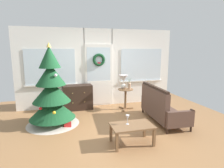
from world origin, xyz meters
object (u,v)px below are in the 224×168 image
(flower_vase, at_px, (129,86))
(coffee_table, at_px, (132,128))
(wine_glass, at_px, (128,117))
(settee_sofa, at_px, (160,107))
(gift_box, at_px, (68,124))
(christmas_tree, at_px, (52,95))
(side_table, at_px, (125,95))
(table_lamp, at_px, (123,80))
(dresser_cabinet, at_px, (78,97))

(flower_vase, bearing_deg, coffee_table, -108.79)
(coffee_table, xyz_separation_m, wine_glass, (-0.08, 0.06, 0.20))
(flower_vase, relative_size, wine_glass, 1.79)
(settee_sofa, relative_size, gift_box, 9.94)
(christmas_tree, relative_size, side_table, 3.10)
(side_table, relative_size, flower_vase, 1.89)
(side_table, distance_m, coffee_table, 2.23)
(side_table, relative_size, wine_glass, 3.39)
(settee_sofa, distance_m, flower_vase, 1.29)
(coffee_table, relative_size, wine_glass, 4.31)
(coffee_table, bearing_deg, table_lamp, 75.89)
(settee_sofa, height_order, side_table, settee_sofa)
(flower_vase, height_order, coffee_table, flower_vase)
(christmas_tree, height_order, table_lamp, christmas_tree)
(gift_box, bearing_deg, table_lamp, 29.23)
(table_lamp, bearing_deg, settee_sofa, -63.51)
(flower_vase, relative_size, coffee_table, 0.42)
(table_lamp, xyz_separation_m, flower_vase, (0.16, -0.10, -0.17))
(table_lamp, relative_size, flower_vase, 1.26)
(dresser_cabinet, bearing_deg, table_lamp, -14.87)
(side_table, height_order, wine_glass, side_table)
(table_lamp, distance_m, coffee_table, 2.33)
(flower_vase, distance_m, wine_glass, 2.19)
(dresser_cabinet, relative_size, side_table, 1.38)
(christmas_tree, distance_m, settee_sofa, 2.82)
(christmas_tree, bearing_deg, wine_glass, -43.70)
(settee_sofa, xyz_separation_m, flower_vase, (-0.46, 1.14, 0.40))
(wine_glass, xyz_separation_m, gift_box, (-1.15, 1.13, -0.46))
(wine_glass, distance_m, gift_box, 1.68)
(dresser_cabinet, bearing_deg, gift_box, -105.54)
(dresser_cabinet, xyz_separation_m, table_lamp, (1.40, -0.37, 0.56))
(table_lamp, bearing_deg, side_table, -33.69)
(coffee_table, bearing_deg, dresser_cabinet, 108.32)
(table_lamp, xyz_separation_m, gift_box, (-1.77, -0.99, -0.86))
(christmas_tree, xyz_separation_m, settee_sofa, (2.74, -0.54, -0.37))
(settee_sofa, height_order, gift_box, settee_sofa)
(christmas_tree, height_order, gift_box, christmas_tree)
(flower_vase, xyz_separation_m, coffee_table, (-0.71, -2.08, -0.44))
(christmas_tree, xyz_separation_m, side_table, (2.18, 0.65, -0.28))
(gift_box, bearing_deg, side_table, 27.45)
(dresser_cabinet, bearing_deg, christmas_tree, -124.39)
(dresser_cabinet, height_order, coffee_table, dresser_cabinet)
(side_table, relative_size, gift_box, 3.93)
(christmas_tree, distance_m, gift_box, 0.81)
(dresser_cabinet, height_order, table_lamp, table_lamp)
(gift_box, bearing_deg, flower_vase, 24.77)
(christmas_tree, height_order, wine_glass, christmas_tree)
(side_table, height_order, coffee_table, side_table)
(coffee_table, relative_size, gift_box, 5.00)
(table_lamp, height_order, coffee_table, table_lamp)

